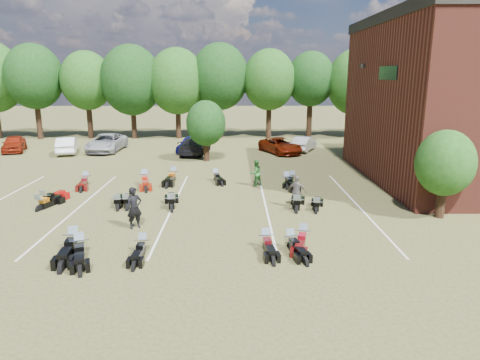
{
  "coord_description": "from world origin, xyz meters",
  "views": [
    {
      "loc": [
        0.36,
        -19.09,
        6.88
      ],
      "look_at": [
        0.63,
        4.0,
        1.2
      ],
      "focal_mm": 32.0,
      "sensor_mm": 36.0,
      "label": 1
    }
  ],
  "objects_px": {
    "person_grey": "(297,192)",
    "car_0": "(14,144)",
    "motorcycle_7": "(45,207)",
    "motorcycle_14": "(86,185)",
    "motorcycle_3": "(81,256)",
    "person_green": "(256,173)",
    "person_black": "(134,208)",
    "car_4": "(191,144)"
  },
  "relations": [
    {
      "from": "car_0",
      "to": "person_green",
      "type": "relative_size",
      "value": 2.56
    },
    {
      "from": "car_4",
      "to": "person_green",
      "type": "distance_m",
      "value": 13.67
    },
    {
      "from": "car_4",
      "to": "person_black",
      "type": "xyz_separation_m",
      "value": [
        -0.54,
        -20.22,
        0.24
      ]
    },
    {
      "from": "car_0",
      "to": "person_grey",
      "type": "bearing_deg",
      "value": -54.6
    },
    {
      "from": "car_4",
      "to": "person_grey",
      "type": "xyz_separation_m",
      "value": [
        7.34,
        -17.13,
        0.14
      ]
    },
    {
      "from": "car_0",
      "to": "person_grey",
      "type": "xyz_separation_m",
      "value": [
        23.64,
        -17.39,
        0.13
      ]
    },
    {
      "from": "person_grey",
      "to": "car_0",
      "type": "bearing_deg",
      "value": -20.1
    },
    {
      "from": "car_0",
      "to": "motorcycle_7",
      "type": "xyz_separation_m",
      "value": [
        10.14,
        -17.1,
        -0.74
      ]
    },
    {
      "from": "car_4",
      "to": "person_grey",
      "type": "distance_m",
      "value": 18.63
    },
    {
      "from": "person_black",
      "to": "motorcycle_7",
      "type": "distance_m",
      "value": 6.62
    },
    {
      "from": "person_black",
      "to": "motorcycle_3",
      "type": "xyz_separation_m",
      "value": [
        -1.45,
        -3.13,
        -0.97
      ]
    },
    {
      "from": "person_black",
      "to": "person_green",
      "type": "distance_m",
      "value": 9.68
    },
    {
      "from": "person_black",
      "to": "person_green",
      "type": "relative_size",
      "value": 1.15
    },
    {
      "from": "car_4",
      "to": "motorcycle_14",
      "type": "bearing_deg",
      "value": -100.67
    },
    {
      "from": "motorcycle_3",
      "to": "person_black",
      "type": "bearing_deg",
      "value": 46.22
    },
    {
      "from": "person_green",
      "to": "motorcycle_14",
      "type": "bearing_deg",
      "value": -34.22
    },
    {
      "from": "car_0",
      "to": "motorcycle_14",
      "type": "relative_size",
      "value": 1.9
    },
    {
      "from": "person_green",
      "to": "motorcycle_14",
      "type": "xyz_separation_m",
      "value": [
        -10.88,
        0.28,
        -0.84
      ]
    },
    {
      "from": "motorcycle_7",
      "to": "motorcycle_14",
      "type": "height_order",
      "value": "motorcycle_7"
    },
    {
      "from": "car_4",
      "to": "person_green",
      "type": "height_order",
      "value": "person_green"
    },
    {
      "from": "person_green",
      "to": "person_grey",
      "type": "xyz_separation_m",
      "value": [
        1.96,
        -4.56,
        0.02
      ]
    },
    {
      "from": "car_4",
      "to": "motorcycle_14",
      "type": "xyz_separation_m",
      "value": [
        -5.5,
        -12.28,
        -0.73
      ]
    },
    {
      "from": "person_grey",
      "to": "motorcycle_14",
      "type": "relative_size",
      "value": 0.76
    },
    {
      "from": "person_black",
      "to": "person_grey",
      "type": "distance_m",
      "value": 8.47
    },
    {
      "from": "car_0",
      "to": "car_4",
      "type": "relative_size",
      "value": 1.01
    },
    {
      "from": "motorcycle_7",
      "to": "motorcycle_14",
      "type": "distance_m",
      "value": 4.6
    },
    {
      "from": "person_black",
      "to": "motorcycle_14",
      "type": "distance_m",
      "value": 9.41
    },
    {
      "from": "motorcycle_3",
      "to": "person_green",
      "type": "bearing_deg",
      "value": 36.69
    },
    {
      "from": "person_grey",
      "to": "motorcycle_7",
      "type": "height_order",
      "value": "person_grey"
    },
    {
      "from": "person_green",
      "to": "motorcycle_14",
      "type": "relative_size",
      "value": 0.74
    },
    {
      "from": "car_0",
      "to": "person_green",
      "type": "distance_m",
      "value": 25.19
    },
    {
      "from": "person_green",
      "to": "person_grey",
      "type": "bearing_deg",
      "value": 80.5
    },
    {
      "from": "car_4",
      "to": "motorcycle_7",
      "type": "height_order",
      "value": "car_4"
    },
    {
      "from": "person_green",
      "to": "motorcycle_3",
      "type": "xyz_separation_m",
      "value": [
        -7.37,
        -10.78,
        -0.84
      ]
    },
    {
      "from": "person_green",
      "to": "motorcycle_3",
      "type": "bearing_deg",
      "value": 22.91
    },
    {
      "from": "person_green",
      "to": "motorcycle_7",
      "type": "distance_m",
      "value": 12.33
    },
    {
      "from": "person_green",
      "to": "motorcycle_7",
      "type": "xyz_separation_m",
      "value": [
        -11.53,
        -4.27,
        -0.84
      ]
    },
    {
      "from": "car_0",
      "to": "motorcycle_14",
      "type": "distance_m",
      "value": 16.57
    },
    {
      "from": "motorcycle_14",
      "to": "car_0",
      "type": "bearing_deg",
      "value": 121.62
    },
    {
      "from": "person_grey",
      "to": "motorcycle_7",
      "type": "xyz_separation_m",
      "value": [
        -13.49,
        0.29,
        -0.86
      ]
    },
    {
      "from": "person_black",
      "to": "motorcycle_3",
      "type": "height_order",
      "value": "person_black"
    },
    {
      "from": "person_black",
      "to": "motorcycle_3",
      "type": "distance_m",
      "value": 3.58
    }
  ]
}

